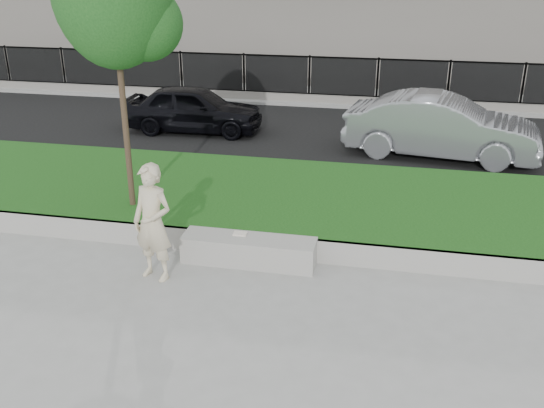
% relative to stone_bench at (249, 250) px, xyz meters
% --- Properties ---
extents(ground, '(90.00, 90.00, 0.00)m').
position_rel_stone_bench_xyz_m(ground, '(-0.12, -0.80, -0.22)').
color(ground, gray).
rests_on(ground, ground).
extents(grass_bank, '(34.00, 4.00, 0.40)m').
position_rel_stone_bench_xyz_m(grass_bank, '(-0.12, 2.20, -0.02)').
color(grass_bank, '#10390E').
rests_on(grass_bank, ground).
extents(grass_kerb, '(34.00, 0.08, 0.40)m').
position_rel_stone_bench_xyz_m(grass_kerb, '(-0.12, 0.24, -0.02)').
color(grass_kerb, gray).
rests_on(grass_kerb, ground).
extents(street, '(34.00, 7.00, 0.04)m').
position_rel_stone_bench_xyz_m(street, '(-0.12, 7.70, -0.20)').
color(street, black).
rests_on(street, ground).
extents(far_pavement, '(34.00, 3.00, 0.12)m').
position_rel_stone_bench_xyz_m(far_pavement, '(-0.12, 12.20, -0.16)').
color(far_pavement, gray).
rests_on(far_pavement, ground).
extents(iron_fence, '(32.00, 0.30, 1.50)m').
position_rel_stone_bench_xyz_m(iron_fence, '(-0.12, 11.20, 0.32)').
color(iron_fence, slate).
rests_on(iron_fence, far_pavement).
extents(stone_bench, '(2.16, 0.54, 0.44)m').
position_rel_stone_bench_xyz_m(stone_bench, '(0.00, 0.00, 0.00)').
color(stone_bench, gray).
rests_on(stone_bench, ground).
extents(man, '(0.76, 0.60, 1.83)m').
position_rel_stone_bench_xyz_m(man, '(-1.29, -0.74, 0.70)').
color(man, beige).
rests_on(man, ground).
extents(book, '(0.22, 0.16, 0.02)m').
position_rel_stone_bench_xyz_m(book, '(-0.17, 0.11, 0.23)').
color(book, white).
rests_on(book, stone_bench).
extents(car_dark, '(3.84, 1.64, 1.29)m').
position_rel_stone_bench_xyz_m(car_dark, '(-3.34, 7.19, 0.47)').
color(car_dark, black).
rests_on(car_dark, street).
extents(car_silver, '(4.74, 2.24, 1.50)m').
position_rel_stone_bench_xyz_m(car_silver, '(3.24, 6.23, 0.57)').
color(car_silver, '#919399').
rests_on(car_silver, street).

